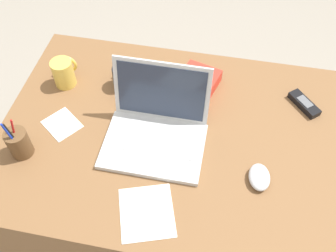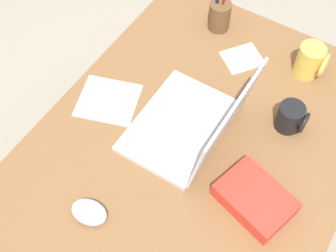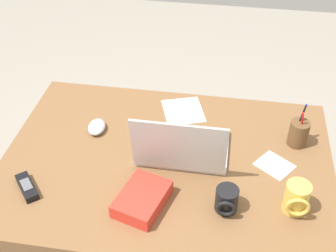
{
  "view_description": "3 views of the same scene",
  "coord_description": "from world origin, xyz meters",
  "px_view_note": "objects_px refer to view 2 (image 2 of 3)",
  "views": [
    {
      "loc": [
        0.14,
        -0.79,
        1.78
      ],
      "look_at": [
        -0.02,
        0.01,
        0.74
      ],
      "focal_mm": 41.18,
      "sensor_mm": 36.0,
      "label": 1
    },
    {
      "loc": [
        0.56,
        0.28,
        1.8
      ],
      "look_at": [
        0.01,
        -0.07,
        0.8
      ],
      "focal_mm": 47.44,
      "sensor_mm": 36.0,
      "label": 2
    },
    {
      "loc": [
        -0.19,
        1.16,
        1.83
      ],
      "look_at": [
        0.01,
        -0.07,
        0.81
      ],
      "focal_mm": 47.05,
      "sensor_mm": 36.0,
      "label": 3
    }
  ],
  "objects_px": {
    "computer_mouse": "(89,212)",
    "coffee_mug_tall": "(291,117)",
    "snack_bag": "(255,199)",
    "coffee_mug_white": "(310,61)",
    "pen_holder": "(219,15)",
    "laptop": "(193,125)"
  },
  "relations": [
    {
      "from": "computer_mouse",
      "to": "coffee_mug_tall",
      "type": "xyz_separation_m",
      "value": [
        -0.53,
        0.32,
        0.03
      ]
    },
    {
      "from": "snack_bag",
      "to": "coffee_mug_tall",
      "type": "bearing_deg",
      "value": -175.23
    },
    {
      "from": "coffee_mug_white",
      "to": "pen_holder",
      "type": "distance_m",
      "value": 0.34
    },
    {
      "from": "coffee_mug_white",
      "to": "snack_bag",
      "type": "bearing_deg",
      "value": 6.48
    },
    {
      "from": "coffee_mug_tall",
      "to": "snack_bag",
      "type": "relative_size",
      "value": 0.45
    },
    {
      "from": "laptop",
      "to": "pen_holder",
      "type": "bearing_deg",
      "value": -160.92
    },
    {
      "from": "coffee_mug_white",
      "to": "snack_bag",
      "type": "relative_size",
      "value": 0.56
    },
    {
      "from": "laptop",
      "to": "coffee_mug_tall",
      "type": "distance_m",
      "value": 0.28
    },
    {
      "from": "coffee_mug_tall",
      "to": "pen_holder",
      "type": "bearing_deg",
      "value": -124.01
    },
    {
      "from": "coffee_mug_tall",
      "to": "computer_mouse",
      "type": "bearing_deg",
      "value": -31.44
    },
    {
      "from": "coffee_mug_white",
      "to": "snack_bag",
      "type": "xyz_separation_m",
      "value": [
        0.49,
        0.06,
        -0.03
      ]
    },
    {
      "from": "laptop",
      "to": "coffee_mug_white",
      "type": "distance_m",
      "value": 0.44
    },
    {
      "from": "coffee_mug_white",
      "to": "coffee_mug_tall",
      "type": "relative_size",
      "value": 1.24
    },
    {
      "from": "laptop",
      "to": "snack_bag",
      "type": "relative_size",
      "value": 1.75
    },
    {
      "from": "laptop",
      "to": "coffee_mug_white",
      "type": "relative_size",
      "value": 3.11
    },
    {
      "from": "laptop",
      "to": "computer_mouse",
      "type": "relative_size",
      "value": 3.38
    },
    {
      "from": "pen_holder",
      "to": "computer_mouse",
      "type": "bearing_deg",
      "value": 3.31
    },
    {
      "from": "coffee_mug_white",
      "to": "snack_bag",
      "type": "distance_m",
      "value": 0.5
    },
    {
      "from": "coffee_mug_white",
      "to": "laptop",
      "type": "bearing_deg",
      "value": -25.51
    },
    {
      "from": "computer_mouse",
      "to": "coffee_mug_white",
      "type": "xyz_separation_m",
      "value": [
        -0.75,
        0.29,
        0.04
      ]
    },
    {
      "from": "pen_holder",
      "to": "snack_bag",
      "type": "bearing_deg",
      "value": 36.89
    },
    {
      "from": "laptop",
      "to": "coffee_mug_tall",
      "type": "relative_size",
      "value": 3.86
    }
  ]
}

